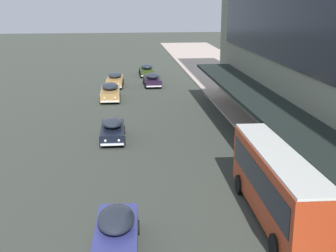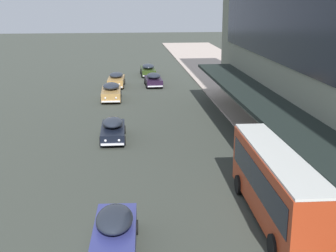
{
  "view_description": "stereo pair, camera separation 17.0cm",
  "coord_description": "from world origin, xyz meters",
  "px_view_note": "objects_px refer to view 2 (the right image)",
  "views": [
    {
      "loc": [
        -3.05,
        -9.9,
        10.19
      ],
      "look_at": [
        0.04,
        18.87,
        2.0
      ],
      "focal_mm": 50.0,
      "sensor_mm": 36.0,
      "label": 1
    },
    {
      "loc": [
        -2.88,
        -9.92,
        10.19
      ],
      "look_at": [
        0.04,
        18.87,
        2.0
      ],
      "focal_mm": 50.0,
      "sensor_mm": 36.0,
      "label": 2
    }
  ],
  "objects_px": {
    "transit_bus_kerbside_front": "(284,183)",
    "sedan_second_mid": "(115,233)",
    "sedan_lead_near": "(116,80)",
    "sedan_trailing_mid": "(113,129)",
    "sedan_second_near": "(154,80)",
    "sedan_trailing_near": "(148,70)",
    "sedan_lead_mid": "(111,92)"
  },
  "relations": [
    {
      "from": "transit_bus_kerbside_front",
      "to": "sedan_second_mid",
      "type": "height_order",
      "value": "transit_bus_kerbside_front"
    },
    {
      "from": "sedan_lead_near",
      "to": "sedan_trailing_mid",
      "type": "height_order",
      "value": "sedan_lead_near"
    },
    {
      "from": "sedan_lead_near",
      "to": "sedan_second_near",
      "type": "bearing_deg",
      "value": -1.83
    },
    {
      "from": "sedan_lead_near",
      "to": "sedan_trailing_mid",
      "type": "xyz_separation_m",
      "value": [
        -0.13,
        -20.16,
        -0.04
      ]
    },
    {
      "from": "sedan_second_near",
      "to": "sedan_second_mid",
      "type": "bearing_deg",
      "value": -96.63
    },
    {
      "from": "transit_bus_kerbside_front",
      "to": "sedan_second_mid",
      "type": "bearing_deg",
      "value": -166.54
    },
    {
      "from": "sedan_second_near",
      "to": "sedan_trailing_near",
      "type": "bearing_deg",
      "value": 91.44
    },
    {
      "from": "sedan_second_mid",
      "to": "sedan_trailing_mid",
      "type": "bearing_deg",
      "value": 90.94
    },
    {
      "from": "sedan_trailing_near",
      "to": "sedan_lead_near",
      "type": "height_order",
      "value": "sedan_lead_near"
    },
    {
      "from": "sedan_second_mid",
      "to": "sedan_trailing_mid",
      "type": "height_order",
      "value": "sedan_second_mid"
    },
    {
      "from": "sedan_second_mid",
      "to": "sedan_trailing_mid",
      "type": "relative_size",
      "value": 1.05
    },
    {
      "from": "sedan_second_mid",
      "to": "sedan_lead_near",
      "type": "bearing_deg",
      "value": 90.19
    },
    {
      "from": "sedan_second_near",
      "to": "sedan_trailing_mid",
      "type": "bearing_deg",
      "value": -102.32
    },
    {
      "from": "sedan_second_mid",
      "to": "sedan_second_near",
      "type": "distance_m",
      "value": 35.71
    },
    {
      "from": "sedan_lead_mid",
      "to": "sedan_second_near",
      "type": "height_order",
      "value": "sedan_lead_mid"
    },
    {
      "from": "sedan_lead_near",
      "to": "sedan_trailing_mid",
      "type": "distance_m",
      "value": 20.16
    },
    {
      "from": "sedan_trailing_near",
      "to": "sedan_lead_near",
      "type": "bearing_deg",
      "value": -119.67
    },
    {
      "from": "sedan_lead_mid",
      "to": "sedan_second_mid",
      "type": "distance_m",
      "value": 28.78
    },
    {
      "from": "sedan_lead_mid",
      "to": "sedan_trailing_mid",
      "type": "height_order",
      "value": "sedan_lead_mid"
    },
    {
      "from": "sedan_lead_mid",
      "to": "sedan_trailing_mid",
      "type": "xyz_separation_m",
      "value": [
        0.32,
        -13.33,
        -0.06
      ]
    },
    {
      "from": "sedan_trailing_near",
      "to": "sedan_second_near",
      "type": "relative_size",
      "value": 1.14
    },
    {
      "from": "sedan_trailing_mid",
      "to": "sedan_trailing_near",
      "type": "bearing_deg",
      "value": 81.26
    },
    {
      "from": "sedan_second_near",
      "to": "transit_bus_kerbside_front",
      "type": "bearing_deg",
      "value": -84.01
    },
    {
      "from": "sedan_trailing_near",
      "to": "transit_bus_kerbside_front",
      "type": "bearing_deg",
      "value": -84.82
    },
    {
      "from": "sedan_trailing_near",
      "to": "sedan_second_mid",
      "type": "xyz_separation_m",
      "value": [
        -3.94,
        -42.73,
        0.07
      ]
    },
    {
      "from": "sedan_trailing_near",
      "to": "sedan_trailing_mid",
      "type": "relative_size",
      "value": 1.06
    },
    {
      "from": "sedan_trailing_near",
      "to": "sedan_lead_mid",
      "type": "xyz_separation_m",
      "value": [
        -4.52,
        -13.95,
        0.06
      ]
    },
    {
      "from": "sedan_trailing_mid",
      "to": "transit_bus_kerbside_front",
      "type": "bearing_deg",
      "value": -59.86
    },
    {
      "from": "sedan_trailing_near",
      "to": "sedan_trailing_mid",
      "type": "distance_m",
      "value": 27.61
    },
    {
      "from": "sedan_lead_near",
      "to": "sedan_second_near",
      "type": "height_order",
      "value": "sedan_lead_near"
    },
    {
      "from": "sedan_lead_near",
      "to": "sedan_second_mid",
      "type": "bearing_deg",
      "value": -89.81
    },
    {
      "from": "sedan_trailing_near",
      "to": "sedan_second_mid",
      "type": "height_order",
      "value": "sedan_second_mid"
    }
  ]
}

